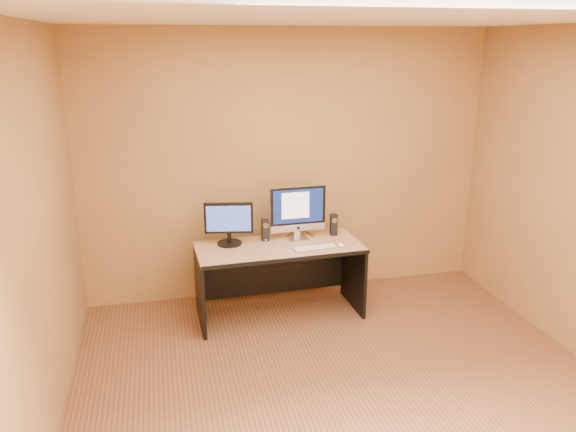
% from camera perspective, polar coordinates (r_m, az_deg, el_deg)
% --- Properties ---
extents(floor, '(4.00, 4.00, 0.00)m').
position_cam_1_polar(floor, '(4.24, 6.52, -18.29)').
color(floor, brown).
rests_on(floor, ground).
extents(walls, '(4.00, 4.00, 2.60)m').
position_cam_1_polar(walls, '(3.65, 7.21, -1.43)').
color(walls, '#A57842').
rests_on(walls, ground).
extents(ceiling, '(4.00, 4.00, 0.00)m').
position_cam_1_polar(ceiling, '(3.46, 8.07, 19.43)').
color(ceiling, white).
rests_on(ceiling, walls).
extents(desk, '(1.52, 0.71, 0.69)m').
position_cam_1_polar(desk, '(5.22, -0.88, -6.60)').
color(desk, tan).
rests_on(desk, ground).
extents(imac, '(0.54, 0.21, 0.51)m').
position_cam_1_polar(imac, '(5.19, 1.07, 0.35)').
color(imac, '#B3B3B7').
rests_on(imac, desk).
extents(second_monitor, '(0.48, 0.30, 0.39)m').
position_cam_1_polar(second_monitor, '(5.09, -6.02, -0.79)').
color(second_monitor, black).
rests_on(second_monitor, desk).
extents(speaker_left, '(0.07, 0.07, 0.21)m').
position_cam_1_polar(speaker_left, '(5.20, -2.34, -1.42)').
color(speaker_left, black).
rests_on(speaker_left, desk).
extents(speaker_right, '(0.07, 0.07, 0.21)m').
position_cam_1_polar(speaker_right, '(5.36, 4.66, -0.87)').
color(speaker_right, black).
rests_on(speaker_right, desk).
extents(keyboard, '(0.41, 0.15, 0.02)m').
position_cam_1_polar(keyboard, '(5.03, 2.79, -3.23)').
color(keyboard, '#B7B7BB').
rests_on(keyboard, desk).
extents(mouse, '(0.07, 0.10, 0.03)m').
position_cam_1_polar(mouse, '(5.08, 5.36, -2.94)').
color(mouse, white).
rests_on(mouse, desk).
extents(cable_a, '(0.05, 0.20, 0.01)m').
position_cam_1_polar(cable_a, '(5.40, 2.13, -1.78)').
color(cable_a, black).
rests_on(cable_a, desk).
extents(cable_b, '(0.10, 0.14, 0.01)m').
position_cam_1_polar(cable_b, '(5.39, 0.20, -1.83)').
color(cable_b, black).
rests_on(cable_b, desk).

